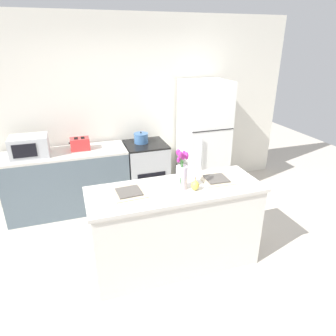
% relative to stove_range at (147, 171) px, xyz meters
% --- Properties ---
extents(ground_plane, '(10.00, 10.00, 0.00)m').
position_rel_stove_range_xyz_m(ground_plane, '(-0.10, -1.60, -0.45)').
color(ground_plane, beige).
extents(back_wall, '(5.20, 0.08, 2.70)m').
position_rel_stove_range_xyz_m(back_wall, '(-0.10, 0.40, 0.90)').
color(back_wall, silver).
rests_on(back_wall, ground_plane).
extents(kitchen_island, '(1.80, 0.66, 0.95)m').
position_rel_stove_range_xyz_m(kitchen_island, '(-0.10, -1.60, 0.02)').
color(kitchen_island, silver).
rests_on(kitchen_island, ground_plane).
extents(back_counter, '(1.68, 0.60, 0.90)m').
position_rel_stove_range_xyz_m(back_counter, '(-1.16, 0.00, 0.00)').
color(back_counter, slate).
rests_on(back_counter, ground_plane).
extents(stove_range, '(0.60, 0.61, 0.90)m').
position_rel_stove_range_xyz_m(stove_range, '(0.00, 0.00, 0.00)').
color(stove_range, '#B2B5B7').
rests_on(stove_range, ground_plane).
extents(refrigerator, '(0.68, 0.67, 1.78)m').
position_rel_stove_range_xyz_m(refrigerator, '(0.95, 0.00, 0.44)').
color(refrigerator, white).
rests_on(refrigerator, ground_plane).
extents(flower_vase, '(0.13, 0.17, 0.43)m').
position_rel_stove_range_xyz_m(flower_vase, '(-0.05, -1.62, 0.67)').
color(flower_vase, silver).
rests_on(flower_vase, kitchen_island).
extents(pear_figurine, '(0.08, 0.08, 0.14)m').
position_rel_stove_range_xyz_m(pear_figurine, '(0.07, -1.70, 0.55)').
color(pear_figurine, '#E5CC4C').
rests_on(pear_figurine, kitchen_island).
extents(plate_setting_left, '(0.33, 0.33, 0.02)m').
position_rel_stove_range_xyz_m(plate_setting_left, '(-0.57, -1.56, 0.51)').
color(plate_setting_left, beige).
rests_on(plate_setting_left, kitchen_island).
extents(plate_setting_right, '(0.33, 0.33, 0.02)m').
position_rel_stove_range_xyz_m(plate_setting_right, '(0.37, -1.56, 0.51)').
color(plate_setting_right, beige).
rests_on(plate_setting_right, kitchen_island).
extents(toaster, '(0.28, 0.18, 0.17)m').
position_rel_stove_range_xyz_m(toaster, '(-0.94, 0.03, 0.54)').
color(toaster, red).
rests_on(toaster, back_counter).
extents(cooking_pot, '(0.22, 0.22, 0.17)m').
position_rel_stove_range_xyz_m(cooking_pot, '(-0.05, 0.06, 0.53)').
color(cooking_pot, '#386093').
rests_on(cooking_pot, stove_range).
extents(microwave, '(0.48, 0.37, 0.27)m').
position_rel_stove_range_xyz_m(microwave, '(-1.58, -0.00, 0.59)').
color(microwave, '#B7BABC').
rests_on(microwave, back_counter).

